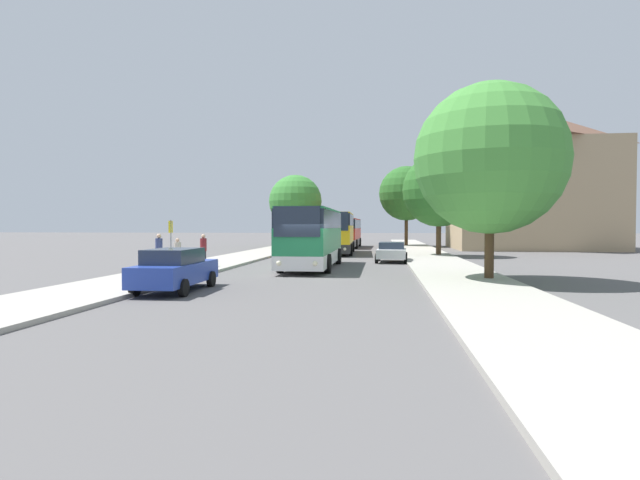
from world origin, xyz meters
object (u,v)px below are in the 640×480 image
at_px(parked_car_left_curb, 175,269).
at_px(bus_stop_sign, 171,239).
at_px(bus_rear, 347,232).
at_px(tree_right_near, 439,191).
at_px(pedestrian_waiting_near, 159,251).
at_px(tree_right_mid, 490,159).
at_px(pedestrian_walking_back, 178,253).
at_px(tree_left_near, 295,201).
at_px(bus_middle, 337,232).
at_px(tree_left_far, 298,202).
at_px(parked_car_right_near, 392,252).
at_px(tree_right_far, 406,193).
at_px(bus_front, 312,237).
at_px(pedestrian_waiting_far, 203,250).

bearing_deg(parked_car_left_curb, bus_stop_sign, 114.19).
height_order(bus_rear, tree_right_near, tree_right_near).
xyz_separation_m(pedestrian_waiting_near, tree_right_mid, (16.18, -2.29, 4.23)).
distance_m(bus_stop_sign, pedestrian_walking_back, 1.39).
relative_size(bus_rear, tree_left_near, 1.36).
bearing_deg(bus_middle, tree_right_near, -20.88).
relative_size(pedestrian_waiting_near, tree_left_far, 0.25).
distance_m(parked_car_left_curb, parked_car_right_near, 17.99).
height_order(parked_car_left_curb, tree_right_mid, tree_right_mid).
xyz_separation_m(bus_rear, pedestrian_waiting_near, (-7.70, -31.27, -0.63)).
relative_size(pedestrian_waiting_near, tree_right_near, 0.23).
distance_m(bus_rear, tree_right_far, 8.91).
bearing_deg(bus_front, bus_middle, 89.70).
bearing_deg(tree_left_near, tree_right_near, -45.49).
bearing_deg(pedestrian_waiting_far, tree_right_near, 8.72).
bearing_deg(pedestrian_waiting_far, bus_front, -21.68).
relative_size(pedestrian_waiting_far, tree_left_far, 0.25).
height_order(bus_middle, bus_rear, bus_middle).
xyz_separation_m(bus_rear, tree_left_near, (-5.65, -1.36, 3.42)).
bearing_deg(pedestrian_walking_back, pedestrian_waiting_near, 42.09).
xyz_separation_m(pedestrian_waiting_near, tree_left_near, (2.05, 29.91, 4.05)).
bearing_deg(bus_stop_sign, parked_car_right_near, 40.09).
height_order(pedestrian_walking_back, tree_right_near, tree_right_near).
distance_m(bus_rear, pedestrian_walking_back, 31.54).
relative_size(bus_front, parked_car_left_curb, 2.25).
bearing_deg(bus_middle, bus_stop_sign, -111.09).
xyz_separation_m(bus_front, bus_stop_sign, (-6.65, -4.24, -0.05)).
relative_size(bus_rear, tree_right_mid, 1.28).
bearing_deg(bus_front, pedestrian_walking_back, -155.30).
height_order(parked_car_right_near, tree_right_near, tree_right_near).
bearing_deg(pedestrian_walking_back, parked_car_right_near, -134.25).
bearing_deg(bus_front, parked_car_right_near, 48.79).
xyz_separation_m(pedestrian_walking_back, tree_left_near, (1.25, 29.41, 4.18)).
distance_m(bus_middle, bus_stop_sign, 20.38).
bearing_deg(parked_car_left_curb, tree_left_near, 92.19).
bearing_deg(tree_right_near, tree_left_near, 134.51).
relative_size(bus_front, bus_middle, 0.97).
relative_size(pedestrian_walking_back, tree_left_far, 0.22).
relative_size(parked_car_left_curb, pedestrian_waiting_far, 2.59).
distance_m(bus_middle, pedestrian_waiting_far, 17.44).
distance_m(bus_middle, tree_right_near, 9.44).
height_order(bus_stop_sign, tree_right_mid, tree_right_mid).
bearing_deg(tree_left_far, bus_front, -79.01).
xyz_separation_m(tree_left_far, tree_right_near, (14.23, -17.62, -0.04)).
distance_m(bus_rear, tree_left_near, 6.74).
height_order(pedestrian_waiting_far, tree_right_far, tree_right_far).
relative_size(pedestrian_walking_back, tree_right_mid, 0.19).
xyz_separation_m(pedestrian_walking_back, tree_left_far, (1.00, 32.79, 4.29)).
relative_size(bus_stop_sign, pedestrian_waiting_far, 1.43).
xyz_separation_m(pedestrian_walking_back, tree_right_far, (13.65, 34.41, 5.29)).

